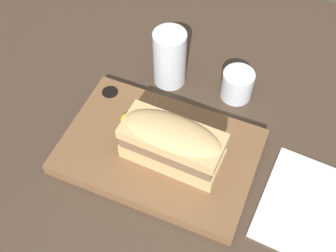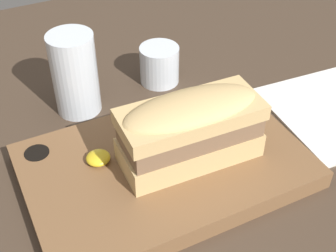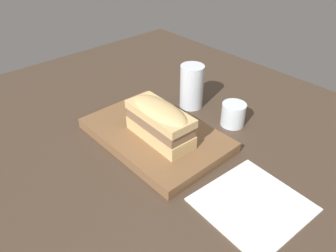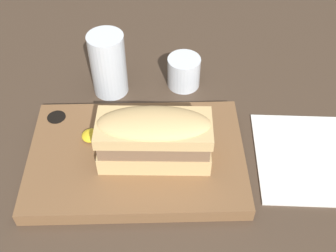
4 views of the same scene
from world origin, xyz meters
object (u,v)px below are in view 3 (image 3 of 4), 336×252
at_px(serving_board, 155,135).
at_px(napkin, 253,204).
at_px(wine_glass, 234,116).
at_px(sandwich, 160,121).
at_px(water_glass, 192,89).

relative_size(serving_board, napkin, 1.72).
bearing_deg(serving_board, wine_glass, 65.13).
relative_size(sandwich, napkin, 0.87).
height_order(serving_board, sandwich, sandwich).
bearing_deg(napkin, sandwich, -177.63).
xyz_separation_m(sandwich, water_glass, (-0.09, 0.20, -0.02)).
bearing_deg(serving_board, water_glass, 106.62).
distance_m(serving_board, sandwich, 0.07).
xyz_separation_m(serving_board, napkin, (0.30, -0.00, -0.01)).
xyz_separation_m(wine_glass, napkin, (0.21, -0.20, -0.03)).
height_order(sandwich, wine_glass, sandwich).
xyz_separation_m(serving_board, wine_glass, (0.09, 0.20, 0.02)).
bearing_deg(wine_glass, serving_board, -114.87).
height_order(water_glass, napkin, water_glass).
bearing_deg(wine_glass, water_glass, -174.90).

